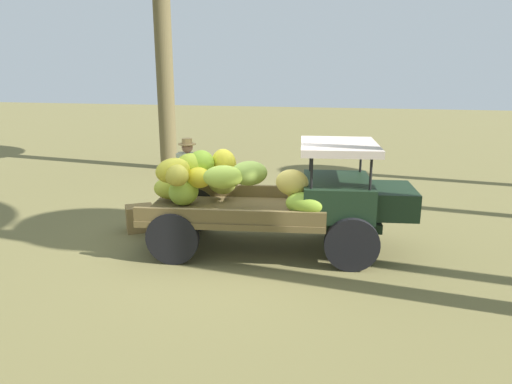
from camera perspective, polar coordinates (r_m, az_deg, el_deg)
ground_plane at (r=8.48m, az=-1.96°, el=-6.29°), size 60.00×60.00×0.00m
truck at (r=8.01m, az=2.43°, el=-0.38°), size 4.59×2.12×1.86m
farmer at (r=9.51m, az=-8.16°, el=2.00°), size 0.53×0.46×1.70m
wooden_crate at (r=9.36m, az=-13.81°, el=-3.08°), size 0.63×0.59×0.49m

